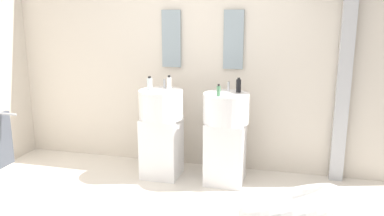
% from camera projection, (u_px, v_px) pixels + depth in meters
% --- Properties ---
extents(rear_partition, '(4.80, 0.10, 2.60)m').
position_uv_depth(rear_partition, '(203.00, 56.00, 4.55)').
color(rear_partition, beige).
rests_on(rear_partition, ground_plane).
extents(pedestal_sink_left, '(0.48, 0.48, 1.07)m').
position_uv_depth(pedestal_sink_left, '(161.00, 130.00, 4.36)').
color(pedestal_sink_left, white).
rests_on(pedestal_sink_left, ground_plane).
extents(pedestal_sink_right, '(0.48, 0.48, 1.07)m').
position_uv_depth(pedestal_sink_right, '(226.00, 135.00, 4.19)').
color(pedestal_sink_right, white).
rests_on(pedestal_sink_right, ground_plane).
extents(vanity_mirror_left, '(0.22, 0.03, 0.64)m').
position_uv_depth(vanity_mirror_left, '(171.00, 39.00, 4.52)').
color(vanity_mirror_left, '#8C9EA8').
extents(vanity_mirror_right, '(0.22, 0.03, 0.64)m').
position_uv_depth(vanity_mirror_right, '(234.00, 40.00, 4.35)').
color(vanity_mirror_right, '#8C9EA8').
extents(shower_column, '(0.49, 0.24, 2.05)m').
position_uv_depth(shower_column, '(342.00, 82.00, 4.12)').
color(shower_column, '#B7BABF').
rests_on(shower_column, ground_plane).
extents(lounge_chair, '(1.10, 1.10, 0.65)m').
position_uv_depth(lounge_chair, '(289.00, 213.00, 2.92)').
color(lounge_chair, '#B7BABF').
rests_on(lounge_chair, ground_plane).
extents(towel_rack, '(0.37, 0.22, 0.95)m').
position_uv_depth(towel_rack, '(0.00, 142.00, 3.64)').
color(towel_rack, '#B7BABF').
rests_on(towel_rack, ground_plane).
extents(soap_bottle_clear, '(0.06, 0.06, 0.15)m').
position_uv_depth(soap_bottle_clear, '(150.00, 84.00, 4.25)').
color(soap_bottle_clear, silver).
rests_on(soap_bottle_clear, pedestal_sink_left).
extents(soap_bottle_black, '(0.05, 0.05, 0.15)m').
position_uv_depth(soap_bottle_black, '(239.00, 86.00, 4.13)').
color(soap_bottle_black, black).
rests_on(soap_bottle_black, pedestal_sink_right).
extents(soap_bottle_white, '(0.05, 0.05, 0.15)m').
position_uv_depth(soap_bottle_white, '(169.00, 83.00, 4.32)').
color(soap_bottle_white, white).
rests_on(soap_bottle_white, pedestal_sink_left).
extents(soap_bottle_green, '(0.04, 0.04, 0.12)m').
position_uv_depth(soap_bottle_green, '(219.00, 91.00, 3.94)').
color(soap_bottle_green, '#59996B').
rests_on(soap_bottle_green, pedestal_sink_right).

